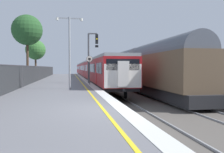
# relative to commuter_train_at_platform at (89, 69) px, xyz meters

# --- Properties ---
(ground) EXTENTS (17.40, 110.00, 1.21)m
(ground) POSITION_rel_commuter_train_at_platform_xyz_m (0.54, -37.74, -1.88)
(ground) COLOR slate
(commuter_train_at_platform) EXTENTS (2.83, 60.96, 3.81)m
(commuter_train_at_platform) POSITION_rel_commuter_train_at_platform_xyz_m (0.00, 0.00, 0.00)
(commuter_train_at_platform) COLOR maroon
(commuter_train_at_platform) RESTS_ON ground
(freight_train_adjacent_track) EXTENTS (2.60, 41.77, 4.84)m
(freight_train_adjacent_track) POSITION_rel_commuter_train_at_platform_xyz_m (4.00, -13.51, 0.38)
(freight_train_adjacent_track) COLOR #232326
(freight_train_adjacent_track) RESTS_ON ground
(signal_gantry) EXTENTS (1.10, 0.24, 5.19)m
(signal_gantry) POSITION_rel_commuter_train_at_platform_xyz_m (-1.48, -21.53, 1.97)
(signal_gantry) COLOR #47474C
(signal_gantry) RESTS_ON ground
(speed_limit_sign) EXTENTS (0.59, 0.08, 2.72)m
(speed_limit_sign) POSITION_rel_commuter_train_at_platform_xyz_m (-1.85, -23.89, 0.47)
(speed_limit_sign) COLOR #59595B
(speed_limit_sign) RESTS_ON ground
(platform_lamp_mid) EXTENTS (2.00, 0.20, 5.41)m
(platform_lamp_mid) POSITION_rel_commuter_train_at_platform_xyz_m (-3.70, -28.26, 1.94)
(platform_lamp_mid) COLOR #93999E
(platform_lamp_mid) RESTS_ON ground
(background_tree_left) EXTENTS (4.41, 4.41, 9.28)m
(background_tree_left) POSITION_rel_commuter_train_at_platform_xyz_m (-9.64, -9.57, 5.67)
(background_tree_left) COLOR #473323
(background_tree_left) RESTS_ON ground
(background_tree_centre) EXTENTS (3.46, 3.46, 6.46)m
(background_tree_centre) POSITION_rel_commuter_train_at_platform_xyz_m (-9.56, -2.47, 3.37)
(background_tree_centre) COLOR #473323
(background_tree_centre) RESTS_ON ground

